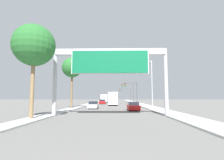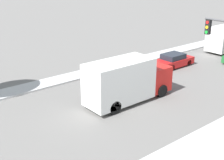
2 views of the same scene
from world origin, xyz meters
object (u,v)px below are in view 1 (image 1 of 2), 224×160
(street_lamp_right, at_px, (150,81))
(truck_box_secondary, at_px, (113,99))
(car_near_center, at_px, (102,102))
(car_far_left, at_px, (94,105))
(truck_box_primary, at_px, (105,99))
(palm_tree_foreground, at_px, (34,46))
(traffic_light_far_intersection, at_px, (127,92))
(sign_gantry, at_px, (110,63))
(car_near_right, at_px, (114,101))
(traffic_light_mid_block, at_px, (130,90))
(traffic_light_near_intersection, at_px, (133,89))
(palm_tree_background, at_px, (72,68))
(car_mid_right, at_px, (133,106))

(street_lamp_right, bearing_deg, truck_box_secondary, 112.76)
(car_near_center, height_order, car_far_left, car_near_center)
(truck_box_primary, height_order, street_lamp_right, street_lamp_right)
(palm_tree_foreground, bearing_deg, traffic_light_far_intersection, 76.69)
(sign_gantry, distance_m, car_near_center, 35.71)
(car_near_right, distance_m, truck_box_primary, 5.46)
(car_near_center, height_order, palm_tree_foreground, palm_tree_foreground)
(truck_box_secondary, height_order, traffic_light_far_intersection, traffic_light_far_intersection)
(traffic_light_far_intersection, bearing_deg, traffic_light_mid_block, -87.96)
(traffic_light_near_intersection, bearing_deg, traffic_light_far_intersection, 91.41)
(car_near_center, height_order, truck_box_secondary, truck_box_secondary)
(truck_box_primary, bearing_deg, car_far_left, -90.00)
(car_near_center, relative_size, palm_tree_background, 0.43)
(car_far_left, bearing_deg, truck_box_secondary, 74.38)
(street_lamp_right, bearing_deg, palm_tree_background, 168.04)
(car_near_right, xyz_separation_m, traffic_light_near_intersection, (5.64, -11.71, 3.67))
(sign_gantry, xyz_separation_m, palm_tree_background, (-7.66, 12.79, 1.57))
(car_mid_right, bearing_deg, truck_box_secondary, 101.73)
(car_far_left, bearing_deg, palm_tree_background, -177.67)
(sign_gantry, relative_size, traffic_light_mid_block, 1.93)
(car_near_right, height_order, truck_box_secondary, truck_box_secondary)
(traffic_light_mid_block, relative_size, palm_tree_background, 0.71)
(palm_tree_background, bearing_deg, car_mid_right, -20.49)
(car_mid_right, xyz_separation_m, traffic_light_near_intersection, (2.14, 21.51, 3.70))
(car_far_left, xyz_separation_m, palm_tree_background, (-4.16, -0.17, 7.08))
(car_near_right, height_order, car_near_center, car_near_right)
(traffic_light_far_intersection, bearing_deg, car_mid_right, -92.27)
(sign_gantry, height_order, car_far_left, sign_gantry)
(palm_tree_background, bearing_deg, car_near_center, 79.44)
(sign_gantry, relative_size, truck_box_secondary, 1.84)
(sign_gantry, height_order, truck_box_secondary, sign_gantry)
(sign_gantry, relative_size, palm_tree_background, 1.37)
(car_near_center, xyz_separation_m, truck_box_primary, (-0.00, 10.83, 0.91))
(truck_box_primary, bearing_deg, car_mid_right, -79.38)
(car_near_center, height_order, traffic_light_far_intersection, traffic_light_far_intersection)
(palm_tree_background, bearing_deg, traffic_light_near_intersection, 52.50)
(sign_gantry, height_order, palm_tree_foreground, palm_tree_foreground)
(car_near_center, bearing_deg, traffic_light_near_intersection, -28.61)
(traffic_light_mid_block, distance_m, palm_tree_background, 30.50)
(car_near_center, xyz_separation_m, street_lamp_right, (10.09, -25.34, 4.28))
(traffic_light_mid_block, xyz_separation_m, traffic_light_far_intersection, (-0.36, 10.00, -0.64))
(sign_gantry, relative_size, car_far_left, 3.01)
(street_lamp_right, bearing_deg, traffic_light_far_intersection, 92.05)
(car_mid_right, distance_m, traffic_light_mid_block, 31.82)
(palm_tree_background, bearing_deg, sign_gantry, -59.08)
(palm_tree_background, bearing_deg, truck_box_secondary, 58.87)
(truck_box_secondary, relative_size, traffic_light_far_intersection, 1.25)
(traffic_light_mid_block, distance_m, traffic_light_far_intersection, 10.03)
(car_near_center, relative_size, car_far_left, 0.95)
(traffic_light_far_intersection, xyz_separation_m, street_lamp_right, (1.44, -40.35, 0.97))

